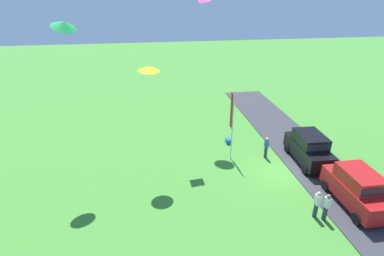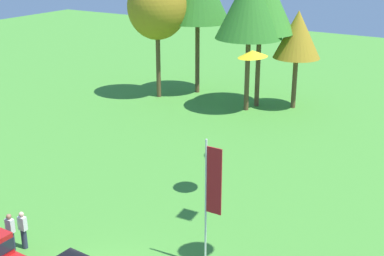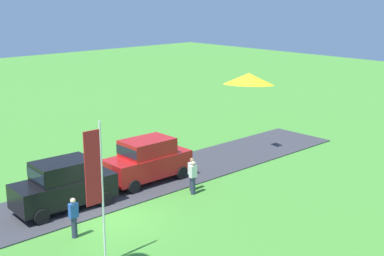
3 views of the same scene
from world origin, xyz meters
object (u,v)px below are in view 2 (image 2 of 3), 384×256
Objects in this scene: tree_far_left at (250,4)px; flag_banner at (211,189)px; person_watching_sky at (23,230)px; person_on_lawn at (11,232)px; tree_far_right at (298,35)px; kite_delta_trailing_tail at (252,54)px; tree_lone_near at (157,7)px.

flag_banner is (7.93, -19.35, -4.49)m from tree_far_left.
tree_far_left is (-0.58, 22.28, 7.04)m from person_watching_sky.
tree_far_right is (2.55, 25.09, 4.75)m from person_on_lawn.
flag_banner is 3.93× the size of kite_delta_trailing_tail.
person_watching_sky is 12.55m from kite_delta_trailing_tail.
tree_lone_near is at bearing -164.39° from tree_far_right.
person_on_lawn is 0.17× the size of tree_lone_near.
tree_lone_near is 1.83× the size of flag_banner.
tree_lone_near is 11.09m from tree_far_right.
person_on_lawn and person_watching_sky have the same top height.
tree_lone_near reaches higher than flag_banner.
kite_delta_trailing_tail reaches higher than person_watching_sky.
tree_far_right is (2.26, 24.70, 4.75)m from person_watching_sky.
flag_banner is (15.66, -18.81, -3.85)m from tree_lone_near.
kite_delta_trailing_tail is at bearing 55.03° from person_on_lawn.
person_on_lawn is 25.67m from tree_far_right.
person_watching_sky is 0.23× the size of tree_far_right.
person_on_lawn is 12.98m from kite_delta_trailing_tail.
tree_far_left is (-0.28, 22.68, 7.04)m from person_on_lawn.
tree_far_right is at bearing 40.40° from tree_far_left.
tree_far_left reaches higher than person_watching_sky.
flag_banner is at bearing -67.70° from tree_far_left.
kite_delta_trailing_tail is (6.41, 9.17, 6.57)m from person_on_lawn.
person_watching_sky is 1.24× the size of kite_delta_trailing_tail.
kite_delta_trailing_tail is (6.12, 8.77, 6.57)m from person_watching_sky.
person_on_lawn is 1.00× the size of person_watching_sky.
tree_far_left is at bearing 91.49° from person_watching_sky.
tree_far_left is at bearing -139.60° from tree_far_right.
flag_banner is at bearing 23.53° from person_on_lawn.
person_watching_sky is 0.32× the size of flag_banner.
person_watching_sky is 24.14m from tree_lone_near.
person_watching_sky is at bearing -88.51° from tree_far_left.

